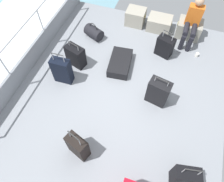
{
  "coord_description": "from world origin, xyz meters",
  "views": [
    {
      "loc": [
        0.64,
        -2.47,
        3.83
      ],
      "look_at": [
        -0.11,
        -0.28,
        0.25
      ],
      "focal_mm": 33.59,
      "sensor_mm": 36.0,
      "label": 1
    }
  ],
  "objects_px": {
    "passenger_seated": "(193,21)",
    "suitcase_3": "(185,177)",
    "cargo_crate_1": "(159,23)",
    "suitcase_2": "(62,71)",
    "cargo_crate_2": "(189,29)",
    "suitcase_1": "(120,63)",
    "cargo_crate_0": "(136,17)",
    "suitcase_7": "(76,56)",
    "suitcase_5": "(165,46)",
    "suitcase_6": "(78,146)",
    "paper_cup": "(197,55)",
    "duffel_bag": "(94,32)",
    "suitcase_4": "(158,92)"
  },
  "relations": [
    {
      "from": "cargo_crate_2",
      "to": "suitcase_2",
      "type": "bearing_deg",
      "value": -135.29
    },
    {
      "from": "suitcase_3",
      "to": "suitcase_7",
      "type": "height_order",
      "value": "suitcase_3"
    },
    {
      "from": "cargo_crate_2",
      "to": "suitcase_2",
      "type": "xyz_separation_m",
      "value": [
        -2.39,
        -2.36,
        0.11
      ]
    },
    {
      "from": "cargo_crate_2",
      "to": "passenger_seated",
      "type": "xyz_separation_m",
      "value": [
        0.0,
        -0.19,
        0.38
      ]
    },
    {
      "from": "passenger_seated",
      "to": "suitcase_1",
      "type": "distance_m",
      "value": 1.99
    },
    {
      "from": "suitcase_3",
      "to": "cargo_crate_0",
      "type": "bearing_deg",
      "value": 116.7
    },
    {
      "from": "suitcase_3",
      "to": "suitcase_6",
      "type": "relative_size",
      "value": 0.91
    },
    {
      "from": "cargo_crate_0",
      "to": "suitcase_2",
      "type": "bearing_deg",
      "value": -112.39
    },
    {
      "from": "duffel_bag",
      "to": "paper_cup",
      "type": "bearing_deg",
      "value": 4.07
    },
    {
      "from": "cargo_crate_1",
      "to": "suitcase_6",
      "type": "height_order",
      "value": "suitcase_6"
    },
    {
      "from": "suitcase_3",
      "to": "suitcase_2",
      "type": "bearing_deg",
      "value": 155.57
    },
    {
      "from": "cargo_crate_0",
      "to": "cargo_crate_1",
      "type": "distance_m",
      "value": 0.65
    },
    {
      "from": "cargo_crate_0",
      "to": "suitcase_6",
      "type": "height_order",
      "value": "suitcase_6"
    },
    {
      "from": "cargo_crate_2",
      "to": "passenger_seated",
      "type": "height_order",
      "value": "passenger_seated"
    },
    {
      "from": "suitcase_1",
      "to": "suitcase_4",
      "type": "bearing_deg",
      "value": -32.6
    },
    {
      "from": "cargo_crate_2",
      "to": "paper_cup",
      "type": "height_order",
      "value": "cargo_crate_2"
    },
    {
      "from": "cargo_crate_1",
      "to": "suitcase_2",
      "type": "relative_size",
      "value": 0.76
    },
    {
      "from": "suitcase_6",
      "to": "paper_cup",
      "type": "bearing_deg",
      "value": 60.58
    },
    {
      "from": "cargo_crate_1",
      "to": "suitcase_6",
      "type": "bearing_deg",
      "value": -99.71
    },
    {
      "from": "cargo_crate_1",
      "to": "suitcase_4",
      "type": "xyz_separation_m",
      "value": [
        0.42,
        -2.21,
        0.13
      ]
    },
    {
      "from": "cargo_crate_2",
      "to": "suitcase_7",
      "type": "relative_size",
      "value": 0.98
    },
    {
      "from": "duffel_bag",
      "to": "paper_cup",
      "type": "distance_m",
      "value": 2.61
    },
    {
      "from": "suitcase_5",
      "to": "duffel_bag",
      "type": "xyz_separation_m",
      "value": [
        -1.81,
        0.01,
        -0.11
      ]
    },
    {
      "from": "suitcase_1",
      "to": "suitcase_7",
      "type": "height_order",
      "value": "suitcase_7"
    },
    {
      "from": "cargo_crate_2",
      "to": "duffel_bag",
      "type": "distance_m",
      "value": 2.43
    },
    {
      "from": "suitcase_2",
      "to": "paper_cup",
      "type": "bearing_deg",
      "value": 31.81
    },
    {
      "from": "cargo_crate_0",
      "to": "suitcase_3",
      "type": "bearing_deg",
      "value": -63.3
    },
    {
      "from": "cargo_crate_0",
      "to": "suitcase_2",
      "type": "xyz_separation_m",
      "value": [
        -0.97,
        -2.36,
        0.11
      ]
    },
    {
      "from": "cargo_crate_1",
      "to": "suitcase_5",
      "type": "xyz_separation_m",
      "value": [
        0.3,
        -0.87,
        0.08
      ]
    },
    {
      "from": "duffel_bag",
      "to": "passenger_seated",
      "type": "bearing_deg",
      "value": 16.52
    },
    {
      "from": "cargo_crate_0",
      "to": "duffel_bag",
      "type": "distance_m",
      "value": 1.22
    },
    {
      "from": "cargo_crate_2",
      "to": "duffel_bag",
      "type": "relative_size",
      "value": 1.17
    },
    {
      "from": "suitcase_3",
      "to": "suitcase_7",
      "type": "bearing_deg",
      "value": 146.73
    },
    {
      "from": "cargo_crate_2",
      "to": "suitcase_3",
      "type": "relative_size",
      "value": 0.86
    },
    {
      "from": "suitcase_5",
      "to": "cargo_crate_2",
      "type": "bearing_deg",
      "value": 62.42
    },
    {
      "from": "suitcase_3",
      "to": "suitcase_6",
      "type": "bearing_deg",
      "value": -176.39
    },
    {
      "from": "cargo_crate_1",
      "to": "suitcase_2",
      "type": "bearing_deg",
      "value": -124.61
    },
    {
      "from": "cargo_crate_0",
      "to": "suitcase_2",
      "type": "relative_size",
      "value": 0.63
    },
    {
      "from": "suitcase_7",
      "to": "passenger_seated",
      "type": "bearing_deg",
      "value": 35.51
    },
    {
      "from": "suitcase_3",
      "to": "suitcase_5",
      "type": "height_order",
      "value": "suitcase_3"
    },
    {
      "from": "suitcase_5",
      "to": "suitcase_2",
      "type": "bearing_deg",
      "value": -142.35
    },
    {
      "from": "suitcase_5",
      "to": "suitcase_6",
      "type": "relative_size",
      "value": 0.87
    },
    {
      "from": "suitcase_6",
      "to": "suitcase_4",
      "type": "bearing_deg",
      "value": 55.23
    },
    {
      "from": "suitcase_1",
      "to": "suitcase_3",
      "type": "relative_size",
      "value": 1.16
    },
    {
      "from": "suitcase_1",
      "to": "suitcase_5",
      "type": "bearing_deg",
      "value": 38.73
    },
    {
      "from": "passenger_seated",
      "to": "suitcase_3",
      "type": "height_order",
      "value": "passenger_seated"
    },
    {
      "from": "suitcase_7",
      "to": "suitcase_4",
      "type": "bearing_deg",
      "value": -10.7
    },
    {
      "from": "passenger_seated",
      "to": "paper_cup",
      "type": "distance_m",
      "value": 0.8
    },
    {
      "from": "passenger_seated",
      "to": "duffel_bag",
      "type": "height_order",
      "value": "passenger_seated"
    },
    {
      "from": "cargo_crate_1",
      "to": "suitcase_6",
      "type": "relative_size",
      "value": 0.79
    }
  ]
}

